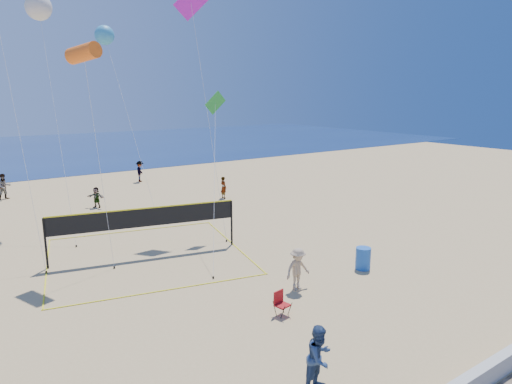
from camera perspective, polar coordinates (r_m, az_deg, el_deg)
bystander_a at (r=12.97m, az=7.95°, el=-19.83°), size 1.03×0.88×1.83m
bystander_b at (r=18.68m, az=5.24°, el=-9.56°), size 1.13×0.67×1.73m
far_person_1 at (r=33.58m, az=-19.33°, el=-0.64°), size 1.16×1.32×1.45m
far_person_2 at (r=34.62m, az=-4.08°, el=0.57°), size 0.43×0.63×1.65m
far_person_3 at (r=39.02m, az=-28.95°, el=0.60°), size 1.09×0.94×1.94m
far_person_4 at (r=42.36m, az=-14.29°, el=2.52°), size 1.24×1.40×1.89m
camp_chair at (r=16.76m, az=3.10°, el=-13.54°), size 0.55×0.66×0.99m
trash_barrel at (r=21.32m, az=13.24°, el=-8.08°), size 0.73×0.73×1.01m
volleyball_net at (r=22.71m, az=-13.71°, el=-3.78°), size 10.80×10.68×2.42m
kite_2 at (r=21.83m, az=-20.76°, el=15.89°), size 1.33×2.31×9.95m
kite_4 at (r=24.95m, az=-5.12°, el=9.66°), size 4.46×6.16×7.95m
kite_5 at (r=27.44m, az=-7.95°, el=21.25°), size 1.86×4.59×13.73m
kite_6 at (r=31.19m, az=-25.54°, el=20.11°), size 1.98×7.52×13.43m
kite_7 at (r=34.57m, az=-18.41°, el=18.09°), size 1.35×7.05×12.35m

